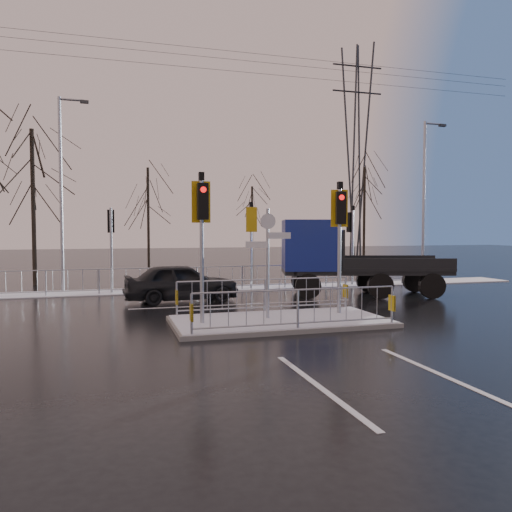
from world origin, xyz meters
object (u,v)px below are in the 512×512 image
object	(u,v)px
car_far_lane	(182,282)
street_lamp_right	(425,195)
flatbed_truck	(331,255)
street_lamp_left	(63,186)
traffic_island	(279,310)

from	to	relation	value
car_far_lane	street_lamp_right	xyz separation A→B (m)	(12.62, 3.39, 3.68)
flatbed_truck	street_lamp_left	world-z (taller)	street_lamp_left
street_lamp_left	street_lamp_right	bearing A→B (deg)	-3.37
flatbed_truck	street_lamp_left	distance (m)	11.61
traffic_island	street_lamp_right	bearing A→B (deg)	38.73
flatbed_truck	street_lamp_right	bearing A→B (deg)	26.45
traffic_island	flatbed_truck	size ratio (longest dim) A/B	0.87
street_lamp_right	street_lamp_left	xyz separation A→B (m)	(-17.00, 1.00, 0.10)
car_far_lane	flatbed_truck	bearing A→B (deg)	-92.64
traffic_island	street_lamp_right	xyz separation A→B (m)	(10.58, 8.49, 4.00)
car_far_lane	flatbed_truck	distance (m)	6.08
flatbed_truck	street_lamp_right	size ratio (longest dim) A/B	0.86
street_lamp_left	flatbed_truck	bearing A→B (deg)	-22.43
car_far_lane	street_lamp_right	bearing A→B (deg)	-78.57
street_lamp_left	traffic_island	bearing A→B (deg)	-55.93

